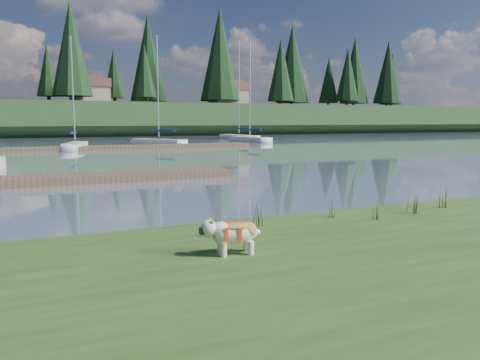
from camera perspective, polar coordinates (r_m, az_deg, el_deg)
name	(u,v)px	position (r m, az deg, el deg)	size (l,w,h in m)	color
ground	(80,150)	(40.60, -18.96, 3.47)	(200.00, 200.00, 0.00)	slate
bank	(386,301)	(6.31, 17.42, -13.95)	(60.00, 9.00, 0.35)	#314D1C
ridge	(51,120)	(83.42, -22.04, 6.81)	(200.00, 20.00, 5.00)	#1C3218
bulldog	(234,232)	(7.31, -0.79, -6.33)	(0.96, 0.48, 0.57)	silver
dock_near	(28,181)	(19.46, -24.45, -0.08)	(16.00, 2.00, 0.30)	#4C3D2C
dock_far	(105,148)	(40.84, -16.17, 3.81)	(26.00, 2.20, 0.30)	#4C3D2C
sailboat_bg_2	(76,145)	(42.39, -19.32, 4.05)	(2.82, 6.23, 9.43)	silver
sailboat_bg_3	(155,141)	(47.89, -10.38, 4.66)	(4.83, 7.00, 10.75)	silver
sailboat_bg_4	(247,139)	(53.70, 0.81, 5.05)	(2.49, 7.66, 11.15)	silver
sailboat_bg_5	(236,137)	(61.24, -0.47, 5.31)	(2.34, 8.97, 12.57)	silver
weed_0	(259,215)	(9.15, 2.28, -4.32)	(0.17, 0.14, 0.56)	#475B23
weed_1	(332,209)	(10.20, 11.16, -3.50)	(0.17, 0.14, 0.45)	#475B23
weed_2	(412,203)	(11.09, 20.26, -2.68)	(0.17, 0.14, 0.58)	#475B23
weed_3	(214,223)	(8.48, -3.17, -5.23)	(0.17, 0.14, 0.57)	#475B23
weed_4	(375,211)	(10.27, 16.16, -3.65)	(0.17, 0.14, 0.42)	#475B23
weed_5	(444,196)	(12.14, 23.62, -1.76)	(0.17, 0.14, 0.70)	#475B23
mud_lip	(240,233)	(9.89, 0.00, -6.49)	(60.00, 0.50, 0.14)	#33281C
conifer_4	(71,49)	(77.39, -19.88, 14.79)	(6.16, 6.16, 15.10)	#382619
conifer_5	(145,70)	(82.97, -11.56, 12.95)	(3.96, 3.96, 10.35)	#382619
conifer_6	(220,54)	(85.40, -2.47, 15.06)	(7.04, 7.04, 17.00)	#382619
conifer_7	(281,70)	(93.94, 4.97, 13.22)	(5.28, 5.28, 13.20)	#382619
conifer_8	(348,74)	(97.69, 12.97, 12.44)	(4.62, 4.62, 11.77)	#382619
conifer_9	(388,72)	(108.38, 17.59, 12.48)	(5.94, 5.94, 14.62)	#382619
house_1	(89,90)	(82.09, -17.88, 10.35)	(6.30, 5.30, 4.65)	gray
house_2	(228,93)	(86.45, -1.45, 10.52)	(6.30, 5.30, 4.65)	gray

